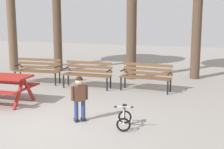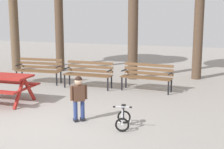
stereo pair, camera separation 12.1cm
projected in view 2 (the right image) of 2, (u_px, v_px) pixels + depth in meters
The scene contains 6 objects.
ground at pixel (43, 126), 7.21m from camera, with size 36.00×36.00×0.00m, color gray.
park_bench_far_left at pixel (39, 68), 11.51m from camera, with size 1.63×0.58×0.85m.
park_bench_left at pixel (89, 72), 10.79m from camera, with size 1.60×0.47×0.85m.
park_bench_right at pixel (147, 75), 10.34m from camera, with size 1.63×0.58×0.85m.
child_standing at pixel (79, 95), 7.44m from camera, with size 0.32×0.29×1.04m.
kids_bicycle at pixel (123, 118), 7.09m from camera, with size 0.46×0.61×0.54m.
Camera 2 is at (3.67, -6.00, 2.45)m, focal length 53.13 mm.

